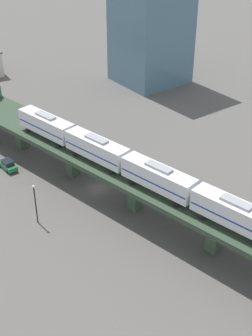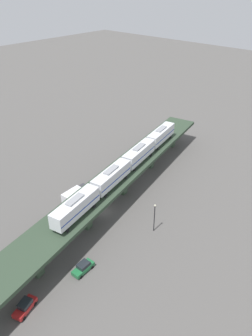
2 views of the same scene
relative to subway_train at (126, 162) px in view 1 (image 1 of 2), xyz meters
The scene contains 7 objects.
ground_plane 12.05m from the subway_train, 91.08° to the left, with size 400.00×400.00×0.00m, color #514F4C.
elevated_viaduct 8.53m from the subway_train, 90.88° to the left, with size 26.12×91.88×6.51m.
subway_train is the anchor object (origin of this frame).
street_car_green 26.39m from the subway_train, 113.58° to the left, with size 2.18×4.51×1.89m.
delivery_truck 14.29m from the subway_train, 51.41° to the left, with size 2.70×7.31×3.20m.
street_lamp 14.91m from the subway_train, 156.77° to the left, with size 0.44×0.44×6.94m.
office_tower 58.59m from the subway_train, 47.57° to the left, with size 16.00×16.00×36.00m.
Camera 1 is at (-35.68, -56.87, 45.27)m, focal length 50.00 mm.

